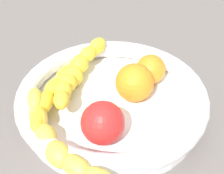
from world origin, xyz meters
TOP-DOWN VIEW (x-y plane):
  - kitchen_counter at (0.00, 0.00)cm, footprint 120.00×120.00cm
  - fruit_bowl at (0.00, 0.00)cm, footprint 30.46×30.46cm
  - banana_draped_left at (-7.46, -3.73)cm, footprint 11.22×22.87cm
  - banana_draped_right at (-7.34, -1.19)cm, footprint 10.85×18.29cm
  - banana_arching_top at (2.08, -12.71)cm, footprint 21.64×7.33cm
  - orange_front at (1.87, 3.21)cm, footprint 6.19×6.19cm
  - orange_mid_left at (1.01, 8.49)cm, footprint 5.12×5.12cm
  - tomato_red at (4.56, -6.55)cm, footprint 6.13×6.13cm

SIDE VIEW (x-z plane):
  - kitchen_counter at x=0.00cm, z-range 0.00..3.00cm
  - fruit_bowl at x=0.00cm, z-range 3.09..8.31cm
  - banana_draped_left at x=-7.46cm, z-range 5.68..9.31cm
  - banana_arching_top at x=2.08cm, z-range 5.72..9.65cm
  - orange_mid_left at x=1.01cm, z-range 5.20..10.32cm
  - banana_draped_right at x=-7.34cm, z-range 5.45..10.35cm
  - tomato_red at x=4.56cm, z-range 5.20..11.33cm
  - orange_front at x=1.87cm, z-range 5.20..11.39cm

